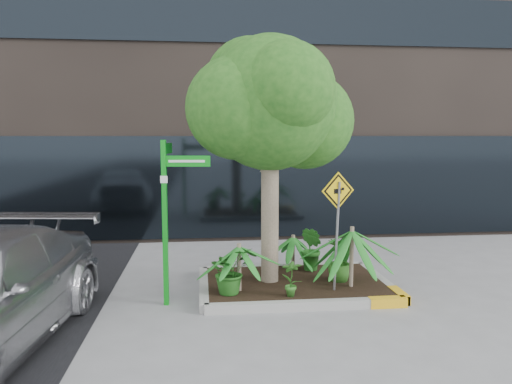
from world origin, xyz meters
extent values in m
plane|color=gray|center=(0.00, 0.00, 0.00)|extent=(80.00, 80.00, 0.00)
cube|color=#9E9E99|center=(0.20, 1.40, 0.07)|extent=(3.20, 0.15, 0.15)
cube|color=#9E9E99|center=(0.20, -0.80, 0.07)|extent=(3.20, 0.15, 0.15)
cube|color=#9E9E99|center=(-1.40, 0.30, 0.07)|extent=(0.15, 2.20, 0.15)
cube|color=#9E9E99|center=(1.80, 0.30, 0.07)|extent=(0.15, 2.20, 0.15)
cube|color=yellow|center=(1.50, -0.80, 0.07)|extent=(0.60, 0.17, 0.15)
cube|color=black|center=(0.20, 0.30, 0.12)|extent=(3.05, 2.05, 0.06)
cylinder|color=gray|center=(-0.23, 0.35, 1.44)|extent=(0.31, 0.31, 2.88)
cylinder|color=gray|center=(-0.14, 0.35, 2.49)|extent=(0.54, 0.15, 0.93)
sphere|color=#1F5418|center=(-0.23, 0.35, 3.26)|extent=(2.30, 2.30, 2.30)
sphere|color=#1F5418|center=(0.44, 0.64, 2.97)|extent=(1.73, 1.73, 1.73)
sphere|color=#1F5418|center=(-0.81, 0.16, 3.16)|extent=(1.73, 1.73, 1.73)
sphere|color=#1F5418|center=(-0.04, -0.22, 3.45)|extent=(1.53, 1.53, 1.53)
sphere|color=#1F5418|center=(-0.52, 0.83, 3.64)|extent=(1.63, 1.63, 1.63)
cylinder|color=gray|center=(1.10, -0.13, 0.67)|extent=(0.07, 0.07, 1.03)
cylinder|color=gray|center=(-0.82, -0.17, 0.55)|extent=(0.07, 0.07, 0.80)
cylinder|color=gray|center=(0.34, 1.20, 0.47)|extent=(0.07, 0.07, 0.64)
imported|color=#205B1A|center=(-0.98, -0.28, 0.53)|extent=(0.94, 0.94, 0.75)
imported|color=#307122|center=(0.99, 0.21, 0.53)|extent=(0.60, 0.60, 0.76)
imported|color=#327524|center=(-0.01, -0.55, 0.45)|extent=(0.32, 0.32, 0.60)
imported|color=#1F5E1B|center=(0.65, 0.92, 0.57)|extent=(0.58, 0.58, 0.84)
cube|color=#0D921A|center=(-2.00, -0.30, 1.32)|extent=(0.08, 0.08, 2.64)
cube|color=#0D921A|center=(-1.64, -0.34, 2.31)|extent=(0.73, 0.11, 0.17)
cube|color=#0D921A|center=(-1.96, 0.06, 2.50)|extent=(0.11, 0.73, 0.17)
cube|color=white|center=(-1.64, -0.35, 2.31)|extent=(0.56, 0.07, 0.04)
cube|color=white|center=(-1.97, 0.06, 2.50)|extent=(0.07, 0.56, 0.04)
cube|color=white|center=(-2.00, -0.34, 2.03)|extent=(0.11, 0.02, 0.11)
cylinder|color=slate|center=(0.78, -0.36, 1.06)|extent=(0.08, 0.15, 1.82)
cube|color=yellow|center=(0.78, -0.38, 1.83)|extent=(0.59, 0.20, 0.61)
cube|color=black|center=(0.78, -0.39, 1.83)|extent=(0.52, 0.17, 0.54)
cube|color=yellow|center=(0.78, -0.39, 1.83)|extent=(0.44, 0.14, 0.46)
cube|color=black|center=(0.77, -0.39, 1.82)|extent=(0.14, 0.05, 0.08)
camera|label=1|loc=(-1.43, -8.19, 2.71)|focal=35.00mm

